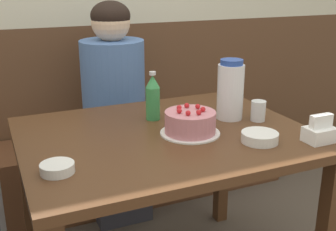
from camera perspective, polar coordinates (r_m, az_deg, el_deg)
The scene contains 10 objects.
bench_seat at distance 2.58m, azimuth -7.76°, elevation -7.28°, with size 2.24×0.38×0.42m.
dining_table at distance 1.69m, azimuth -0.33°, elevation -5.54°, with size 1.11×0.88×0.74m.
birthday_cake at distance 1.62m, azimuth 3.02°, elevation -1.00°, with size 0.23×0.23×0.11m.
water_pitcher at distance 1.79m, azimuth 8.45°, elevation 3.43°, with size 0.11×0.11×0.26m.
soju_bottle at distance 1.77m, azimuth -2.07°, elevation 2.52°, with size 0.06×0.06×0.21m.
napkin_holder at distance 1.64m, azimuth 19.88°, elevation -2.10°, with size 0.11×0.08×0.11m.
bowl_soup_white at distance 1.36m, azimuth -14.77°, elevation -6.91°, with size 0.11×0.11×0.03m.
bowl_rice_small at distance 1.58m, azimuth 12.32°, elevation -2.89°, with size 0.14×0.14×0.04m.
glass_water_tall at distance 1.81m, azimuth 12.12°, elevation 0.63°, with size 0.06×0.06×0.09m.
person_pale_blue_shirt at distance 2.32m, azimuth -7.15°, elevation -0.27°, with size 0.34×0.34×1.20m.
Camera 1 is at (-0.61, -1.41, 1.32)m, focal length 45.00 mm.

